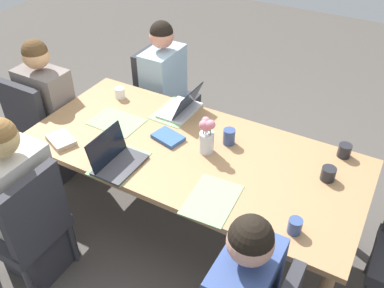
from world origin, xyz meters
TOP-DOWN VIEW (x-y plane):
  - ground_plane at (0.00, 0.00)m, footprint 10.00×10.00m
  - dining_table at (0.00, 0.00)m, footprint 2.22×1.00m
  - chair_far_left_mid at (-0.80, 0.85)m, footprint 0.44×0.44m
  - person_far_left_mid at (-0.73, 0.79)m, footprint 0.36×0.40m
  - chair_near_left_far at (-0.66, -0.86)m, footprint 0.44×0.44m
  - person_near_left_far at (-0.73, -0.80)m, footprint 0.36×0.40m
  - chair_head_left_right_near at (-1.40, -0.04)m, footprint 0.44×0.44m
  - person_head_left_right_near at (-1.34, 0.04)m, footprint 0.40×0.36m
  - flower_vase at (0.09, 0.03)m, footprint 0.11×0.10m
  - placemat_near_left_near at (0.32, -0.34)m, footprint 0.28×0.38m
  - placemat_far_left_mid at (-0.33, 0.34)m, footprint 0.27×0.36m
  - placemat_near_left_far at (-0.33, -0.34)m, footprint 0.28×0.37m
  - placemat_head_left_right_near at (-0.63, 0.02)m, footprint 0.36×0.27m
  - laptop_near_left_far at (-0.34, -0.36)m, footprint 0.22×0.32m
  - laptop_far_left_mid at (-0.28, 0.36)m, footprint 0.22×0.32m
  - coffee_mug_near_left at (0.18, 0.18)m, footprint 0.08×0.08m
  - coffee_mug_near_right at (-0.81, 0.30)m, footprint 0.08×0.08m
  - coffee_mug_centre_left at (0.87, 0.42)m, footprint 0.08×0.08m
  - coffee_mug_centre_right at (0.84, 0.15)m, footprint 0.09×0.09m
  - coffee_mug_far_left at (0.80, -0.34)m, footprint 0.07×0.07m
  - book_red_cover at (-0.80, -0.35)m, footprint 0.24×0.20m
  - book_blue_cover at (-0.20, 0.03)m, footprint 0.23×0.18m

SIDE VIEW (x-z plane):
  - ground_plane at x=0.00m, z-range 0.00..0.00m
  - chair_far_left_mid at x=-0.80m, z-range 0.05..0.95m
  - chair_near_left_far at x=-0.66m, z-range 0.05..0.95m
  - chair_head_left_right_near at x=-1.40m, z-range 0.05..0.95m
  - person_far_left_mid at x=-0.73m, z-range -0.07..1.12m
  - person_near_left_far at x=-0.73m, z-range -0.07..1.12m
  - person_head_left_right_near at x=-1.34m, z-range -0.07..1.12m
  - dining_table at x=0.00m, z-range 0.30..1.03m
  - placemat_near_left_near at x=0.32m, z-range 0.73..0.73m
  - placemat_far_left_mid at x=-0.33m, z-range 0.73..0.73m
  - placemat_near_left_far at x=-0.33m, z-range 0.73..0.73m
  - placemat_head_left_right_near at x=-0.63m, z-range 0.73..0.73m
  - book_blue_cover at x=-0.20m, z-range 0.73..0.76m
  - book_red_cover at x=-0.80m, z-range 0.73..0.76m
  - coffee_mug_near_right at x=-0.81m, z-range 0.73..0.81m
  - coffee_mug_centre_right at x=0.84m, z-range 0.73..0.81m
  - laptop_far_left_mid at x=-0.28m, z-range 0.67..0.87m
  - coffee_mug_far_left at x=0.80m, z-range 0.73..0.82m
  - coffee_mug_centre_left at x=0.87m, z-range 0.73..0.82m
  - laptop_near_left_far at x=-0.34m, z-range 0.67..0.88m
  - coffee_mug_near_left at x=0.18m, z-range 0.73..0.84m
  - flower_vase at x=0.09m, z-range 0.73..0.99m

